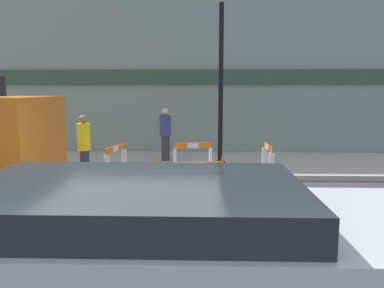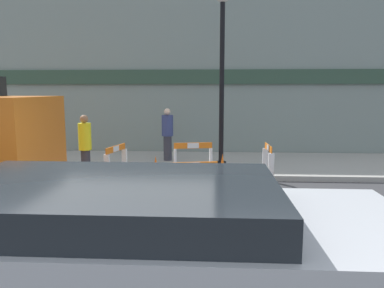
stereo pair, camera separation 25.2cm
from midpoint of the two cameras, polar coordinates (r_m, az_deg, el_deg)
name	(u,v)px [view 2 (the right image)]	position (r m, az deg, el deg)	size (l,w,h in m)	color
ground_plane	(127,254)	(5.67, -8.56, -16.27)	(60.00, 60.00, 0.00)	#38383A
sidewalk_slab	(174,163)	(11.69, -2.16, -2.98)	(18.00, 3.74, 0.14)	#9E9B93
storefront_facade	(179,78)	(13.41, -1.42, 9.97)	(18.00, 0.22, 5.50)	gray
streetlamp_post	(222,53)	(10.25, 5.33, 13.58)	(0.44, 0.44, 4.90)	black
barricade_0	(268,163)	(9.51, 12.25, -2.86)	(0.17, 0.85, 1.01)	white
barricade_1	(193,160)	(9.57, 0.93, -2.49)	(0.99, 0.31, 1.02)	white
barricade_2	(116,162)	(9.61, -10.75, -2.75)	(0.35, 1.00, 0.96)	white
barricade_3	(192,186)	(7.07, 1.03, -6.36)	(0.98, 0.33, 1.01)	white
traffic_cone_0	(265,180)	(8.77, 11.90, -5.43)	(0.30, 0.30, 0.62)	black
traffic_cone_1	(90,188)	(8.49, -14.50, -6.54)	(0.30, 0.30, 0.46)	black
traffic_cone_2	(149,192)	(7.78, -5.58, -7.25)	(0.30, 0.30, 0.56)	black
traffic_cone_3	(222,168)	(9.65, 5.42, -3.69)	(0.30, 0.30, 0.73)	black
traffic_cone_4	(156,169)	(9.75, -4.80, -3.79)	(0.30, 0.30, 0.66)	black
traffic_cone_5	(96,185)	(8.14, -13.59, -6.10)	(0.30, 0.30, 0.75)	black
person_worker	(85,146)	(9.91, -15.27, -0.26)	(0.38, 0.38, 1.72)	#33333D
person_pedestrian	(167,133)	(11.72, -3.15, 1.72)	(0.49, 0.49, 1.64)	#33333D
parked_car_1	(114,270)	(3.13, -9.47, -18.48)	(4.58, 1.85, 1.65)	#B7BABF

